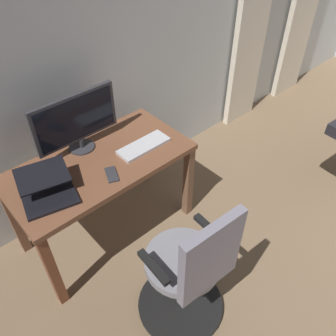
{
  "coord_description": "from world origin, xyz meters",
  "views": [
    {
      "loc": [
        2.56,
        -0.65,
        2.24
      ],
      "look_at": [
        1.63,
        -1.67,
        1.01
      ],
      "focal_mm": 36.91,
      "sensor_mm": 36.0,
      "label": 1
    }
  ],
  "objects": [
    {
      "name": "back_room_partition",
      "position": [
        0.0,
        -2.74,
        1.26
      ],
      "size": [
        5.51,
        0.1,
        2.53
      ],
      "primitive_type": "cube",
      "color": "silver",
      "rests_on": "ground"
    },
    {
      "name": "curtain_right_panel",
      "position": [
        -0.33,
        -2.63,
        1.19
      ],
      "size": [
        0.45,
        0.06,
        2.37
      ],
      "primitive_type": "cube",
      "color": "beige",
      "rests_on": "ground"
    },
    {
      "name": "desk",
      "position": [
        1.72,
        -2.27,
        0.62
      ],
      "size": [
        1.26,
        0.64,
        0.73
      ],
      "color": "brown",
      "rests_on": "ground"
    },
    {
      "name": "office_chair",
      "position": [
        1.76,
        -1.35,
        0.49
      ],
      "size": [
        0.56,
        0.56,
        1.05
      ],
      "rotation": [
        0.0,
        0.0,
        3.07
      ],
      "color": "black",
      "rests_on": "ground"
    },
    {
      "name": "computer_monitor",
      "position": [
        1.73,
        -2.47,
        0.95
      ],
      "size": [
        0.6,
        0.18,
        0.41
      ],
      "color": "#333338",
      "rests_on": "desk"
    },
    {
      "name": "computer_keyboard",
      "position": [
        1.4,
        -2.18,
        0.74
      ],
      "size": [
        0.38,
        0.15,
        0.02
      ],
      "primitive_type": "cube",
      "color": "silver",
      "rests_on": "desk"
    },
    {
      "name": "laptop",
      "position": [
        2.13,
        -2.19,
        0.78
      ],
      "size": [
        0.37,
        0.38,
        0.15
      ],
      "rotation": [
        0.0,
        0.0,
        -0.25
      ],
      "color": "black",
      "rests_on": "desk"
    },
    {
      "name": "cell_phone_by_monitor",
      "position": [
        1.74,
        -2.1,
        0.73
      ],
      "size": [
        0.12,
        0.16,
        0.01
      ],
      "primitive_type": "cube",
      "rotation": [
        0.0,
        0.0,
        -0.4
      ],
      "color": "#333338",
      "rests_on": "desk"
    }
  ]
}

